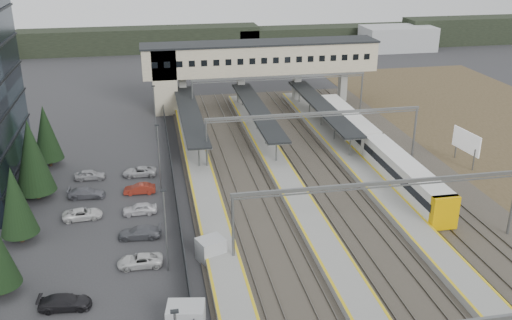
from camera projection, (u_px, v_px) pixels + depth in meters
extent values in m
plane|color=#2B2B2D|center=(241.00, 222.00, 60.42)|extent=(220.00, 220.00, 0.00)
cylinder|color=black|center=(2.00, 288.00, 48.16)|extent=(0.44, 0.44, 1.20)
cylinder|color=black|center=(22.00, 236.00, 56.36)|extent=(0.44, 0.44, 1.20)
cone|color=black|center=(15.00, 201.00, 54.90)|extent=(3.64, 3.64, 7.00)
cylinder|color=black|center=(38.00, 194.00, 65.47)|extent=(0.44, 0.44, 1.20)
cone|color=black|center=(32.00, 156.00, 63.73)|extent=(4.42, 4.42, 8.50)
cylinder|color=black|center=(50.00, 161.00, 74.58)|extent=(0.44, 0.44, 1.20)
cone|color=black|center=(46.00, 133.00, 73.08)|extent=(3.74, 3.74, 7.20)
imported|color=black|center=(65.00, 302.00, 46.29)|extent=(4.33, 1.98, 1.23)
imported|color=silver|center=(83.00, 214.00, 60.79)|extent=(4.25, 2.16, 1.15)
imported|color=#5C5D65|center=(87.00, 193.00, 65.60)|extent=(4.38, 2.06, 1.24)
imported|color=#9D9CA0|center=(90.00, 175.00, 70.42)|extent=(3.81, 1.69, 1.27)
imported|color=silver|center=(140.00, 261.00, 52.18)|extent=(4.21, 2.03, 1.16)
imported|color=#52545A|center=(140.00, 232.00, 56.99)|extent=(4.47, 2.16, 1.25)
imported|color=silver|center=(140.00, 209.00, 61.81)|extent=(3.72, 1.52, 1.26)
imported|color=maroon|center=(140.00, 189.00, 66.65)|extent=(3.74, 1.48, 1.21)
imported|color=#B3B2B6|center=(140.00, 172.00, 71.49)|extent=(4.37, 2.31, 1.17)
cube|color=black|center=(174.00, 311.00, 33.26)|extent=(0.50, 0.25, 0.15)
cylinder|color=slate|center=(166.00, 232.00, 50.24)|extent=(0.16, 0.16, 8.00)
cube|color=black|center=(163.00, 191.00, 48.75)|extent=(0.50, 0.25, 0.15)
cylinder|color=slate|center=(159.00, 158.00, 66.64)|extent=(0.16, 0.16, 8.00)
cube|color=black|center=(157.00, 125.00, 65.14)|extent=(0.50, 0.25, 0.15)
cylinder|color=slate|center=(155.00, 113.00, 83.04)|extent=(0.16, 0.16, 8.00)
cube|color=black|center=(153.00, 86.00, 81.54)|extent=(0.50, 0.25, 0.15)
cube|color=#26282B|center=(176.00, 198.00, 63.47)|extent=(0.08, 90.00, 2.00)
cube|color=#A1A3A6|center=(186.00, 319.00, 43.40)|extent=(3.17, 2.55, 2.37)
cube|color=#A1A3A6|center=(211.00, 249.00, 53.03)|extent=(2.96, 2.74, 2.20)
cube|color=#312E26|center=(334.00, 192.00, 67.03)|extent=(34.00, 90.00, 0.20)
cube|color=#59544C|center=(227.00, 199.00, 64.75)|extent=(0.08, 90.00, 0.14)
cube|color=#59544C|center=(240.00, 198.00, 65.00)|extent=(0.08, 90.00, 0.14)
cube|color=#59544C|center=(262.00, 197.00, 65.44)|extent=(0.08, 90.00, 0.14)
cube|color=#59544C|center=(274.00, 196.00, 65.70)|extent=(0.08, 90.00, 0.14)
cube|color=#59544C|center=(312.00, 192.00, 66.49)|extent=(0.08, 90.00, 0.14)
cube|color=#59544C|center=(324.00, 191.00, 66.74)|extent=(0.08, 90.00, 0.14)
cube|color=#59544C|center=(345.00, 190.00, 67.19)|extent=(0.08, 90.00, 0.14)
cube|color=#59544C|center=(356.00, 189.00, 67.44)|extent=(0.08, 90.00, 0.14)
cube|color=#59544C|center=(393.00, 186.00, 68.24)|extent=(0.08, 90.00, 0.14)
cube|color=#59544C|center=(404.00, 185.00, 68.49)|extent=(0.08, 90.00, 0.14)
cube|color=#59544C|center=(424.00, 183.00, 68.94)|extent=(0.08, 90.00, 0.14)
cube|color=#59544C|center=(435.00, 182.00, 69.19)|extent=(0.08, 90.00, 0.14)
cube|color=gray|center=(207.00, 200.00, 64.28)|extent=(3.20, 82.00, 0.90)
cube|color=gold|center=(194.00, 197.00, 63.86)|extent=(0.25, 82.00, 0.02)
cube|color=gold|center=(220.00, 195.00, 64.37)|extent=(0.25, 82.00, 0.02)
cube|color=gray|center=(293.00, 193.00, 66.03)|extent=(3.20, 82.00, 0.90)
cube|color=gold|center=(281.00, 190.00, 65.61)|extent=(0.25, 82.00, 0.02)
cube|color=gold|center=(305.00, 188.00, 66.11)|extent=(0.25, 82.00, 0.02)
cube|color=gray|center=(375.00, 186.00, 67.78)|extent=(3.20, 82.00, 0.90)
cube|color=gold|center=(363.00, 183.00, 67.35)|extent=(0.25, 82.00, 0.02)
cube|color=gold|center=(386.00, 181.00, 67.86)|extent=(0.25, 82.00, 0.02)
cube|color=black|center=(190.00, 113.00, 83.00)|extent=(3.00, 30.00, 0.25)
cube|color=slate|center=(190.00, 114.00, 83.05)|extent=(3.10, 30.00, 0.12)
cylinder|color=slate|center=(199.00, 155.00, 71.75)|extent=(0.20, 0.20, 3.10)
cylinder|color=slate|center=(194.00, 138.00, 77.68)|extent=(0.20, 0.20, 3.10)
cylinder|color=slate|center=(190.00, 123.00, 83.60)|extent=(0.20, 0.20, 3.10)
cylinder|color=slate|center=(187.00, 111.00, 89.52)|extent=(0.20, 0.20, 3.10)
cylinder|color=slate|center=(184.00, 99.00, 95.44)|extent=(0.20, 0.20, 3.10)
cube|color=black|center=(257.00, 109.00, 84.74)|extent=(3.00, 30.00, 0.25)
cube|color=slate|center=(257.00, 110.00, 84.80)|extent=(3.10, 30.00, 0.12)
cylinder|color=slate|center=(276.00, 150.00, 73.50)|extent=(0.20, 0.20, 3.10)
cylinder|color=slate|center=(266.00, 133.00, 79.42)|extent=(0.20, 0.20, 3.10)
cylinder|color=slate|center=(257.00, 119.00, 85.34)|extent=(0.20, 0.20, 3.10)
cylinder|color=slate|center=(249.00, 107.00, 91.26)|extent=(0.20, 0.20, 3.10)
cylinder|color=slate|center=(243.00, 96.00, 97.18)|extent=(0.20, 0.20, 3.10)
cube|color=black|center=(322.00, 106.00, 86.49)|extent=(3.00, 30.00, 0.25)
cube|color=slate|center=(322.00, 106.00, 86.55)|extent=(3.10, 30.00, 0.12)
cylinder|color=slate|center=(350.00, 145.00, 75.25)|extent=(0.20, 0.20, 3.10)
cylinder|color=slate|center=(335.00, 129.00, 81.17)|extent=(0.20, 0.20, 3.10)
cylinder|color=slate|center=(321.00, 116.00, 87.09)|extent=(0.20, 0.20, 3.10)
cylinder|color=slate|center=(310.00, 104.00, 93.01)|extent=(0.20, 0.20, 3.10)
cylinder|color=slate|center=(299.00, 93.00, 98.93)|extent=(0.20, 0.20, 3.10)
cube|color=#ADA389|center=(261.00, 58.00, 97.34)|extent=(40.00, 6.00, 5.00)
cube|color=black|center=(261.00, 43.00, 96.38)|extent=(40.40, 6.40, 0.30)
cube|color=#ADA389|center=(164.00, 79.00, 95.58)|extent=(4.00, 6.00, 11.00)
cube|color=black|center=(154.00, 65.00, 91.41)|extent=(1.00, 0.06, 1.00)
cube|color=black|center=(167.00, 65.00, 91.76)|extent=(1.00, 0.06, 1.00)
cube|color=black|center=(179.00, 64.00, 92.11)|extent=(1.00, 0.06, 1.00)
cube|color=black|center=(192.00, 64.00, 92.45)|extent=(1.00, 0.06, 1.00)
cube|color=black|center=(204.00, 63.00, 92.80)|extent=(1.00, 0.06, 1.00)
cube|color=black|center=(216.00, 63.00, 93.15)|extent=(1.00, 0.06, 1.00)
cube|color=black|center=(228.00, 62.00, 93.50)|extent=(1.00, 0.06, 1.00)
cube|color=black|center=(240.00, 62.00, 93.85)|extent=(1.00, 0.06, 1.00)
cube|color=black|center=(252.00, 61.00, 94.20)|extent=(1.00, 0.06, 1.00)
cube|color=black|center=(264.00, 61.00, 94.55)|extent=(1.00, 0.06, 1.00)
cube|color=black|center=(276.00, 60.00, 94.90)|extent=(1.00, 0.06, 1.00)
cube|color=black|center=(288.00, 60.00, 95.25)|extent=(1.00, 0.06, 1.00)
cube|color=black|center=(299.00, 59.00, 95.60)|extent=(1.00, 0.06, 1.00)
cube|color=black|center=(311.00, 59.00, 95.95)|extent=(1.00, 0.06, 1.00)
cube|color=black|center=(322.00, 58.00, 96.29)|extent=(1.00, 0.06, 1.00)
cube|color=black|center=(333.00, 58.00, 96.64)|extent=(1.00, 0.06, 1.00)
cube|color=black|center=(345.00, 58.00, 96.99)|extent=(1.00, 0.06, 1.00)
cube|color=black|center=(356.00, 57.00, 97.34)|extent=(1.00, 0.06, 1.00)
cube|color=black|center=(367.00, 57.00, 97.69)|extent=(1.00, 0.06, 1.00)
cube|color=gray|center=(174.00, 93.00, 96.77)|extent=(1.20, 1.60, 6.00)
cube|color=gray|center=(183.00, 93.00, 97.04)|extent=(1.20, 1.60, 6.00)
cube|color=gray|center=(241.00, 90.00, 98.78)|extent=(1.20, 1.60, 6.00)
cube|color=gray|center=(297.00, 87.00, 100.53)|extent=(1.20, 1.60, 6.00)
cube|color=gray|center=(343.00, 85.00, 102.01)|extent=(1.20, 1.60, 6.00)
cube|color=slate|center=(511.00, 317.00, 34.39)|extent=(28.40, 0.25, 0.35)
cylinder|color=slate|center=(233.00, 230.00, 51.48)|extent=(0.28, 0.28, 7.00)
cube|color=slate|center=(382.00, 183.00, 52.61)|extent=(28.40, 0.25, 0.35)
cube|color=slate|center=(382.00, 187.00, 52.76)|extent=(28.40, 0.12, 0.12)
cylinder|color=slate|center=(207.00, 146.00, 71.52)|extent=(0.28, 0.28, 7.00)
cylinder|color=slate|center=(414.00, 133.00, 76.41)|extent=(0.28, 0.28, 7.00)
cube|color=slate|center=(315.00, 113.00, 72.65)|extent=(28.40, 0.25, 0.35)
cube|color=slate|center=(315.00, 116.00, 72.80)|extent=(28.40, 0.12, 0.12)
cylinder|color=slate|center=(193.00, 103.00, 89.74)|extent=(0.28, 0.28, 7.00)
cylinder|color=slate|center=(361.00, 94.00, 94.62)|extent=(0.28, 0.28, 7.00)
cube|color=slate|center=(280.00, 77.00, 90.87)|extent=(28.40, 0.25, 0.35)
cube|color=slate|center=(280.00, 79.00, 91.02)|extent=(28.40, 0.12, 0.12)
cube|color=silver|center=(404.00, 176.00, 66.50)|extent=(2.79, 19.31, 3.58)
cube|color=black|center=(405.00, 173.00, 66.35)|extent=(2.85, 18.71, 0.90)
cube|color=slate|center=(403.00, 188.00, 67.08)|extent=(2.39, 17.91, 0.50)
cube|color=silver|center=(347.00, 123.00, 84.64)|extent=(2.79, 19.31, 3.58)
cube|color=black|center=(347.00, 121.00, 84.49)|extent=(2.85, 18.71, 0.90)
cube|color=slate|center=(347.00, 133.00, 85.22)|extent=(2.39, 17.91, 0.50)
cube|color=#D39A00|center=(444.00, 213.00, 57.80)|extent=(2.81, 0.90, 3.58)
cylinder|color=slate|center=(474.00, 160.00, 72.71)|extent=(0.20, 0.20, 2.93)
cylinder|color=slate|center=(456.00, 148.00, 76.80)|extent=(0.20, 0.20, 2.93)
cube|color=silver|center=(466.00, 141.00, 74.11)|extent=(0.79, 5.47, 2.75)
cube|color=black|center=(140.00, 40.00, 144.09)|extent=(60.00, 8.00, 6.00)
cube|color=black|center=(330.00, 36.00, 153.01)|extent=(50.00, 8.00, 5.00)
cube|color=black|center=(476.00, 30.00, 155.07)|extent=(40.00, 8.00, 7.00)
cube|color=#A1A3A6|center=(398.00, 38.00, 146.33)|extent=(18.00, 10.00, 6.00)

